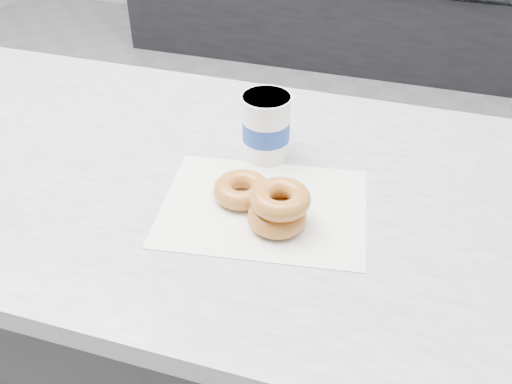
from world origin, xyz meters
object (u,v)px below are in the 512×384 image
donut_stack (279,208)px  coffee_cup (266,126)px  donut_single (242,190)px  counter (110,308)px

donut_stack → coffee_cup: coffee_cup is taller
donut_single → counter: bearing=172.8°
coffee_cup → donut_stack: bearing=-55.2°
counter → donut_stack: 0.66m
donut_single → donut_stack: 0.09m
donut_single → donut_stack: (0.08, -0.05, 0.02)m
counter → coffee_cup: coffee_cup is taller
donut_single → coffee_cup: size_ratio=0.78×
counter → donut_single: donut_single is taller
coffee_cup → counter: bearing=-152.2°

